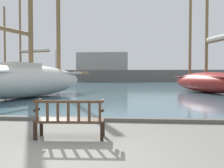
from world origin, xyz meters
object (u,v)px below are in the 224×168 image
park_bench (70,119)px  sailboat_far_starboard (22,77)px  sailboat_far_port (28,79)px  sailboat_mid_starboard (208,79)px

park_bench → sailboat_far_starboard: bearing=117.2°
park_bench → sailboat_far_port: 11.15m
sailboat_far_port → sailboat_far_starboard: bearing=116.4°
sailboat_far_starboard → sailboat_far_port: sailboat_far_starboard is taller
sailboat_far_starboard → sailboat_mid_starboard: 26.93m
park_bench → sailboat_far_port: size_ratio=0.12×
sailboat_far_starboard → sailboat_mid_starboard: sailboat_far_starboard is taller
sailboat_mid_starboard → sailboat_far_starboard: bearing=147.8°
sailboat_far_port → park_bench: bearing=-61.1°
sailboat_mid_starboard → park_bench: bearing=-115.6°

